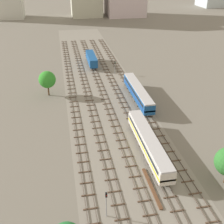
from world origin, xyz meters
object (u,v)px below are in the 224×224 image
at_px(signal_post_near, 106,201).
at_px(signal_post_nearest, 115,66).
at_px(freight_boxcar_centre_left_mid, 92,59).
at_px(passenger_coach_centre_nearest, 149,142).
at_px(passenger_coach_centre_right_near, 138,92).

bearing_deg(signal_post_near, signal_post_nearest, 77.50).
distance_m(freight_boxcar_centre_left_mid, signal_post_near, 71.31).
bearing_deg(signal_post_nearest, signal_post_near, -102.50).
bearing_deg(passenger_coach_centre_nearest, signal_post_nearest, 87.21).
bearing_deg(signal_post_near, passenger_coach_centre_right_near, 68.09).
bearing_deg(passenger_coach_centre_nearest, passenger_coach_centre_right_near, 79.58).
distance_m(freight_boxcar_centre_left_mid, signal_post_nearest, 12.82).
xyz_separation_m(freight_boxcar_centre_left_mid, signal_post_near, (-6.66, -71.00, 0.78)).
xyz_separation_m(signal_post_nearest, signal_post_near, (-13.32, -60.04, 0.25)).
xyz_separation_m(passenger_coach_centre_nearest, freight_boxcar_centre_left_mid, (-4.43, 56.52, -0.16)).
xyz_separation_m(passenger_coach_centre_nearest, signal_post_nearest, (2.22, 45.57, 0.37)).
relative_size(passenger_coach_centre_right_near, freight_boxcar_centre_left_mid, 1.57).
distance_m(passenger_coach_centre_nearest, signal_post_near, 18.25).
distance_m(signal_post_nearest, signal_post_near, 61.50).
xyz_separation_m(passenger_coach_centre_right_near, signal_post_near, (-15.53, -38.62, 0.62)).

